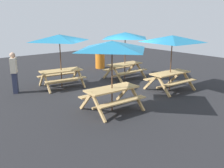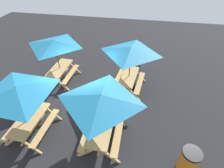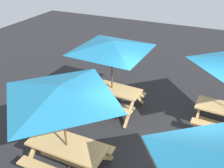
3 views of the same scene
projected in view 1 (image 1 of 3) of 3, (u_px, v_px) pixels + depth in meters
name	position (u px, v px, depth m)	size (l,w,h in m)	color
ground_plane	(113.00, 90.00, 10.57)	(24.00, 24.00, 0.00)	#232326
picnic_table_0	(112.00, 51.00, 7.85)	(2.09, 2.09, 2.34)	tan
picnic_table_1	(172.00, 43.00, 10.15)	(2.82, 2.82, 2.34)	tan
picnic_table_2	(125.00, 39.00, 12.10)	(2.01, 2.01, 2.34)	tan
picnic_table_3	(60.00, 42.00, 10.60)	(2.23, 2.23, 2.34)	tan
trash_bin_orange	(100.00, 60.00, 15.00)	(0.59, 0.59, 0.98)	orange
person_standing	(14.00, 72.00, 9.99)	(0.36, 0.42, 1.67)	#2D334C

